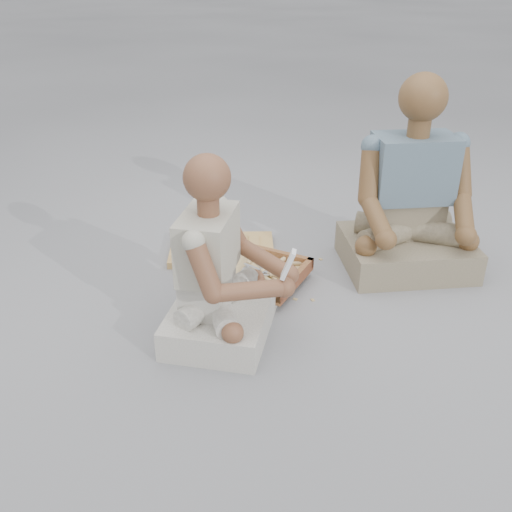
# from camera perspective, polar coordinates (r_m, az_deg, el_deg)

# --- Properties ---
(ground) EXTENTS (60.00, 60.00, 0.00)m
(ground) POSITION_cam_1_polar(r_m,az_deg,el_deg) (2.48, 0.93, -7.69)
(ground) COLOR gray
(ground) RESTS_ON ground
(carved_panel) EXTENTS (0.60, 0.44, 0.04)m
(carved_panel) POSITION_cam_1_polar(r_m,az_deg,el_deg) (3.12, -3.40, 0.67)
(carved_panel) COLOR #AB7D42
(carved_panel) RESTS_ON ground
(tool_tray) EXTENTS (0.60, 0.55, 0.06)m
(tool_tray) POSITION_cam_1_polar(r_m,az_deg,el_deg) (2.82, -0.35, -1.55)
(tool_tray) COLOR brown
(tool_tray) RESTS_ON carved_panel
(chisel_0) EXTENTS (0.22, 0.06, 0.02)m
(chisel_0) POSITION_cam_1_polar(r_m,az_deg,el_deg) (2.75, 1.66, -1.86)
(chisel_0) COLOR silver
(chisel_0) RESTS_ON tool_tray
(chisel_1) EXTENTS (0.22, 0.05, 0.02)m
(chisel_1) POSITION_cam_1_polar(r_m,az_deg,el_deg) (2.88, 3.86, -0.75)
(chisel_1) COLOR silver
(chisel_1) RESTS_ON tool_tray
(chisel_2) EXTENTS (0.11, 0.21, 0.02)m
(chisel_2) POSITION_cam_1_polar(r_m,az_deg,el_deg) (2.68, 2.40, -3.12)
(chisel_2) COLOR silver
(chisel_2) RESTS_ON tool_tray
(chisel_3) EXTENTS (0.20, 0.13, 0.02)m
(chisel_3) POSITION_cam_1_polar(r_m,az_deg,el_deg) (2.76, 1.45, -1.76)
(chisel_3) COLOR silver
(chisel_3) RESTS_ON tool_tray
(chisel_4) EXTENTS (0.13, 0.20, 0.02)m
(chisel_4) POSITION_cam_1_polar(r_m,az_deg,el_deg) (2.86, 2.20, -0.67)
(chisel_4) COLOR silver
(chisel_4) RESTS_ON tool_tray
(chisel_5) EXTENTS (0.17, 0.17, 0.02)m
(chisel_5) POSITION_cam_1_polar(r_m,az_deg,el_deg) (2.74, 1.00, -2.29)
(chisel_5) COLOR silver
(chisel_5) RESTS_ON tool_tray
(chisel_6) EXTENTS (0.19, 0.15, 0.02)m
(chisel_6) POSITION_cam_1_polar(r_m,az_deg,el_deg) (2.79, 0.71, -1.48)
(chisel_6) COLOR silver
(chisel_6) RESTS_ON tool_tray
(chisel_7) EXTENTS (0.15, 0.18, 0.02)m
(chisel_7) POSITION_cam_1_polar(r_m,az_deg,el_deg) (2.67, 1.48, -3.13)
(chisel_7) COLOR silver
(chisel_7) RESTS_ON tool_tray
(chisel_8) EXTENTS (0.06, 0.22, 0.02)m
(chisel_8) POSITION_cam_1_polar(r_m,az_deg,el_deg) (2.88, -0.76, -0.67)
(chisel_8) COLOR silver
(chisel_8) RESTS_ON tool_tray
(chisel_9) EXTENTS (0.14, 0.19, 0.02)m
(chisel_9) POSITION_cam_1_polar(r_m,az_deg,el_deg) (2.76, 1.70, -2.14)
(chisel_9) COLOR silver
(chisel_9) RESTS_ON tool_tray
(wood_chip_0) EXTENTS (0.02, 0.02, 0.00)m
(wood_chip_0) POSITION_cam_1_polar(r_m,az_deg,el_deg) (2.81, -2.62, -3.02)
(wood_chip_0) COLOR tan
(wood_chip_0) RESTS_ON ground
(wood_chip_1) EXTENTS (0.02, 0.02, 0.00)m
(wood_chip_1) POSITION_cam_1_polar(r_m,az_deg,el_deg) (2.69, -1.42, -4.48)
(wood_chip_1) COLOR tan
(wood_chip_1) RESTS_ON ground
(wood_chip_2) EXTENTS (0.02, 0.02, 0.00)m
(wood_chip_2) POSITION_cam_1_polar(r_m,az_deg,el_deg) (2.71, 5.69, -4.40)
(wood_chip_2) COLOR tan
(wood_chip_2) RESTS_ON ground
(wood_chip_3) EXTENTS (0.02, 0.02, 0.00)m
(wood_chip_3) POSITION_cam_1_polar(r_m,az_deg,el_deg) (2.85, 2.01, -2.51)
(wood_chip_3) COLOR tan
(wood_chip_3) RESTS_ON ground
(wood_chip_4) EXTENTS (0.02, 0.02, 0.00)m
(wood_chip_4) POSITION_cam_1_polar(r_m,az_deg,el_deg) (2.89, -5.31, -2.17)
(wood_chip_4) COLOR tan
(wood_chip_4) RESTS_ON ground
(wood_chip_5) EXTENTS (0.02, 0.02, 0.00)m
(wood_chip_5) POSITION_cam_1_polar(r_m,az_deg,el_deg) (2.91, 0.20, -1.78)
(wood_chip_5) COLOR tan
(wood_chip_5) RESTS_ON ground
(wood_chip_6) EXTENTS (0.02, 0.02, 0.00)m
(wood_chip_6) POSITION_cam_1_polar(r_m,az_deg,el_deg) (3.07, 6.48, -0.32)
(wood_chip_6) COLOR tan
(wood_chip_6) RESTS_ON ground
(wood_chip_7) EXTENTS (0.02, 0.02, 0.00)m
(wood_chip_7) POSITION_cam_1_polar(r_m,az_deg,el_deg) (3.20, -3.72, 1.02)
(wood_chip_7) COLOR tan
(wood_chip_7) RESTS_ON ground
(wood_chip_8) EXTENTS (0.02, 0.02, 0.00)m
(wood_chip_8) POSITION_cam_1_polar(r_m,az_deg,el_deg) (2.90, -0.41, -1.86)
(wood_chip_8) COLOR tan
(wood_chip_8) RESTS_ON ground
(wood_chip_9) EXTENTS (0.02, 0.02, 0.00)m
(wood_chip_9) POSITION_cam_1_polar(r_m,az_deg,el_deg) (2.79, 2.81, -3.29)
(wood_chip_9) COLOR tan
(wood_chip_9) RESTS_ON ground
(wood_chip_10) EXTENTS (0.02, 0.02, 0.00)m
(wood_chip_10) POSITION_cam_1_polar(r_m,az_deg,el_deg) (2.62, 0.25, -5.51)
(wood_chip_10) COLOR tan
(wood_chip_10) RESTS_ON ground
(wood_chip_11) EXTENTS (0.02, 0.02, 0.00)m
(wood_chip_11) POSITION_cam_1_polar(r_m,az_deg,el_deg) (2.70, -3.22, -4.39)
(wood_chip_11) COLOR tan
(wood_chip_11) RESTS_ON ground
(wood_chip_12) EXTENTS (0.02, 0.02, 0.00)m
(wood_chip_12) POSITION_cam_1_polar(r_m,az_deg,el_deg) (3.16, -0.30, 0.77)
(wood_chip_12) COLOR tan
(wood_chip_12) RESTS_ON ground
(wood_chip_13) EXTENTS (0.02, 0.02, 0.00)m
(wood_chip_13) POSITION_cam_1_polar(r_m,az_deg,el_deg) (2.65, -3.53, -5.09)
(wood_chip_13) COLOR tan
(wood_chip_13) RESTS_ON ground
(wood_chip_14) EXTENTS (0.02, 0.02, 0.00)m
(wood_chip_14) POSITION_cam_1_polar(r_m,az_deg,el_deg) (2.71, 3.95, -4.33)
(wood_chip_14) COLOR tan
(wood_chip_14) RESTS_ON ground
(craftsman) EXTENTS (0.55, 0.55, 0.79)m
(craftsman) POSITION_cam_1_polar(r_m,az_deg,el_deg) (2.34, -3.77, -2.18)
(craftsman) COLOR silver
(craftsman) RESTS_ON ground
(companion) EXTENTS (0.72, 0.62, 0.98)m
(companion) POSITION_cam_1_polar(r_m,az_deg,el_deg) (2.96, 15.20, 4.71)
(companion) COLOR gray
(companion) RESTS_ON ground
(mobile_phone) EXTENTS (0.06, 0.05, 0.12)m
(mobile_phone) POSITION_cam_1_polar(r_m,az_deg,el_deg) (2.19, 3.24, -0.85)
(mobile_phone) COLOR white
(mobile_phone) RESTS_ON craftsman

